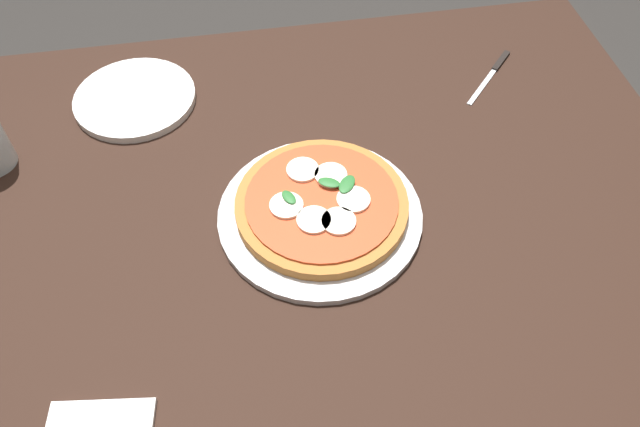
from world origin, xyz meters
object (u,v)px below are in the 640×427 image
at_px(serving_tray, 320,215).
at_px(plate_white, 135,99).
at_px(dining_table, 291,244).
at_px(knife, 494,70).
at_px(pizza, 322,204).

relative_size(serving_tray, plate_white, 1.44).
height_order(dining_table, knife, knife).
bearing_deg(serving_tray, plate_white, 131.42).
distance_m(pizza, plate_white, 0.43).
relative_size(serving_tray, knife, 2.27).
distance_m(pizza, knife, 0.48).
xyz_separation_m(dining_table, pizza, (0.05, -0.03, 0.13)).
bearing_deg(knife, pizza, -143.44).
height_order(serving_tray, plate_white, plate_white).
bearing_deg(pizza, knife, 36.56).
height_order(plate_white, knife, plate_white).
height_order(serving_tray, pizza, pizza).
relative_size(dining_table, plate_white, 6.16).
xyz_separation_m(pizza, plate_white, (-0.29, 0.32, -0.02)).
distance_m(plate_white, knife, 0.67).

